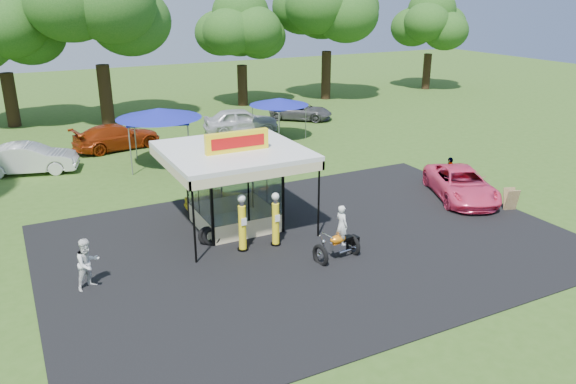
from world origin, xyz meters
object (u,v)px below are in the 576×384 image
object	(u,v)px
bg_car_b	(117,137)
tent_west	(159,114)
pink_sedan	(461,184)
bg_car_a	(29,159)
bg_car_d	(301,111)
spectator_east_b	(450,172)
gas_station_kiosk	(234,186)
motorcycle	(340,237)
kiosk_car	(216,199)
spectator_west	(88,264)
a_frame_sign	(511,199)
tent_east	(279,102)
gas_pump_left	(242,224)
bg_car_c	(241,121)
gas_pump_right	(276,221)

from	to	relation	value
bg_car_b	tent_west	distance (m)	5.42
pink_sedan	bg_car_a	world-z (taller)	bg_car_a
bg_car_b	bg_car_d	size ratio (longest dim) A/B	1.14
spectator_east_b	tent_west	size ratio (longest dim) A/B	0.33
pink_sedan	tent_west	size ratio (longest dim) A/B	1.10
gas_station_kiosk	motorcycle	xyz separation A→B (m)	(2.30, -4.54, -0.95)
tent_west	kiosk_car	bearing A→B (deg)	-87.27
pink_sedan	spectator_east_b	size ratio (longest dim) A/B	3.36
spectator_west	bg_car_a	xyz separation A→B (m)	(-0.86, 14.49, -0.08)
bg_car_d	kiosk_car	bearing A→B (deg)	-179.17
a_frame_sign	spectator_east_b	distance (m)	3.75
tent_west	pink_sedan	bearing A→B (deg)	-46.44
spectator_east_b	bg_car_d	xyz separation A→B (m)	(0.81, 17.17, -0.12)
pink_sedan	bg_car_b	world-z (taller)	bg_car_b
bg_car_a	tent_east	size ratio (longest dim) A/B	1.27
gas_pump_left	bg_car_a	world-z (taller)	gas_pump_left
kiosk_car	bg_car_c	world-z (taller)	bg_car_c
a_frame_sign	bg_car_d	size ratio (longest dim) A/B	0.22
gas_pump_left	tent_west	world-z (taller)	tent_west
tent_west	tent_east	xyz separation A→B (m)	(8.60, 2.50, -0.50)
spectator_east_b	bg_car_c	distance (m)	16.04
gas_pump_right	motorcycle	xyz separation A→B (m)	(1.61, -2.05, -0.21)
bg_car_b	tent_west	xyz separation A→B (m)	(1.53, -4.72, 2.19)
gas_station_kiosk	bg_car_b	xyz separation A→B (m)	(-1.90, 14.70, -1.01)
gas_station_kiosk	bg_car_a	bearing A→B (deg)	120.98
kiosk_car	bg_car_a	world-z (taller)	bg_car_a
gas_pump_left	gas_pump_right	distance (m)	1.33
kiosk_car	tent_east	size ratio (longest dim) A/B	0.73
spectator_west	bg_car_a	size ratio (longest dim) A/B	0.36
kiosk_car	bg_car_a	size ratio (longest dim) A/B	0.57
gas_pump_right	bg_car_b	distance (m)	17.38
gas_station_kiosk	tent_west	world-z (taller)	gas_station_kiosk
pink_sedan	bg_car_c	world-z (taller)	bg_car_c
motorcycle	tent_west	size ratio (longest dim) A/B	0.46
bg_car_d	spectator_east_b	bearing A→B (deg)	-142.03
motorcycle	bg_car_a	distance (m)	18.90
gas_pump_left	spectator_west	size ratio (longest dim) A/B	1.28
kiosk_car	gas_pump_right	bearing A→B (deg)	-171.66
bg_car_a	bg_car_d	xyz separation A→B (m)	(19.41, 5.09, -0.16)
gas_pump_right	bg_car_d	distance (m)	22.64
kiosk_car	spectator_west	world-z (taller)	spectator_west
bg_car_d	bg_car_a	bearing A→B (deg)	145.38
bg_car_a	tent_east	world-z (taller)	tent_east
gas_station_kiosk	a_frame_sign	xyz separation A→B (m)	(11.69, -3.96, -1.27)
bg_car_d	a_frame_sign	bearing A→B (deg)	-140.99
gas_station_kiosk	tent_west	bearing A→B (deg)	92.13
bg_car_d	spectator_west	bearing A→B (deg)	177.23
bg_car_b	tent_west	bearing A→B (deg)	-173.08
bg_car_c	tent_west	size ratio (longest dim) A/B	1.09
motorcycle	tent_west	xyz separation A→B (m)	(-2.67, 14.52, 2.13)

